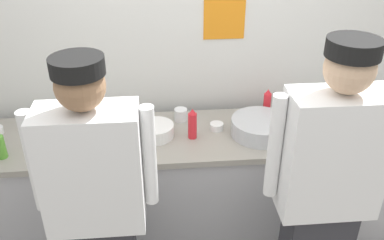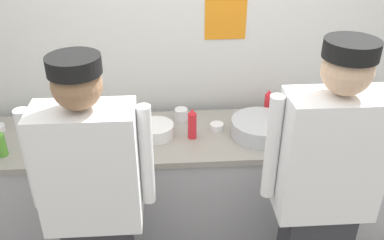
% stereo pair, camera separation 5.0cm
% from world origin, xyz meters
% --- Properties ---
extents(wall_back, '(4.95, 0.11, 2.97)m').
position_xyz_m(wall_back, '(0.00, 0.79, 1.49)').
color(wall_back, silver).
rests_on(wall_back, ground).
extents(prep_counter, '(3.16, 0.64, 0.88)m').
position_xyz_m(prep_counter, '(0.00, 0.34, 0.44)').
color(prep_counter, '#B2B2B7').
rests_on(prep_counter, ground).
extents(chef_near_left, '(0.61, 0.24, 1.70)m').
position_xyz_m(chef_near_left, '(-0.54, -0.34, 0.91)').
color(chef_near_left, '#2D2D33').
rests_on(chef_near_left, ground).
extents(chef_center, '(0.63, 0.24, 1.75)m').
position_xyz_m(chef_center, '(0.62, -0.37, 0.94)').
color(chef_center, '#2D2D33').
rests_on(chef_center, ground).
extents(plate_stack_front, '(0.23, 0.23, 0.08)m').
position_xyz_m(plate_stack_front, '(-0.24, 0.33, 0.93)').
color(plate_stack_front, white).
rests_on(plate_stack_front, prep_counter).
extents(plate_stack_rear, '(0.23, 0.23, 0.05)m').
position_xyz_m(plate_stack_rear, '(-0.89, 0.39, 0.91)').
color(plate_stack_rear, white).
rests_on(plate_stack_rear, prep_counter).
extents(mixing_bowl_steel, '(0.38, 0.38, 0.11)m').
position_xyz_m(mixing_bowl_steel, '(0.43, 0.30, 0.94)').
color(mixing_bowl_steel, '#B7BABF').
rests_on(mixing_bowl_steel, prep_counter).
extents(sheet_tray, '(0.50, 0.38, 0.02)m').
position_xyz_m(sheet_tray, '(1.17, 0.34, 0.90)').
color(sheet_tray, '#B7BABF').
rests_on(sheet_tray, prep_counter).
extents(squeeze_bottle_primary, '(0.05, 0.05, 0.21)m').
position_xyz_m(squeeze_bottle_primary, '(0.53, 0.53, 0.98)').
color(squeeze_bottle_primary, red).
rests_on(squeeze_bottle_primary, prep_counter).
extents(squeeze_bottle_secondary, '(0.06, 0.06, 0.18)m').
position_xyz_m(squeeze_bottle_secondary, '(-1.16, 0.18, 0.97)').
color(squeeze_bottle_secondary, '#56A333').
rests_on(squeeze_bottle_secondary, prep_counter).
extents(squeeze_bottle_spare, '(0.06, 0.06, 0.21)m').
position_xyz_m(squeeze_bottle_spare, '(-0.01, 0.30, 0.98)').
color(squeeze_bottle_spare, red).
rests_on(squeeze_bottle_spare, prep_counter).
extents(ramekin_green_sauce, '(0.09, 0.09, 0.04)m').
position_xyz_m(ramekin_green_sauce, '(0.16, 0.38, 0.91)').
color(ramekin_green_sauce, white).
rests_on(ramekin_green_sauce, prep_counter).
extents(ramekin_yellow_sauce, '(0.10, 0.10, 0.05)m').
position_xyz_m(ramekin_yellow_sauce, '(-0.52, 0.35, 0.91)').
color(ramekin_yellow_sauce, white).
rests_on(ramekin_yellow_sauce, prep_counter).
extents(ramekin_orange_sauce, '(0.11, 0.11, 0.05)m').
position_xyz_m(ramekin_orange_sauce, '(0.78, 0.44, 0.91)').
color(ramekin_orange_sauce, white).
rests_on(ramekin_orange_sauce, prep_counter).
extents(deli_cup, '(0.09, 0.09, 0.08)m').
position_xyz_m(deli_cup, '(-0.07, 0.53, 0.93)').
color(deli_cup, white).
rests_on(deli_cup, prep_counter).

